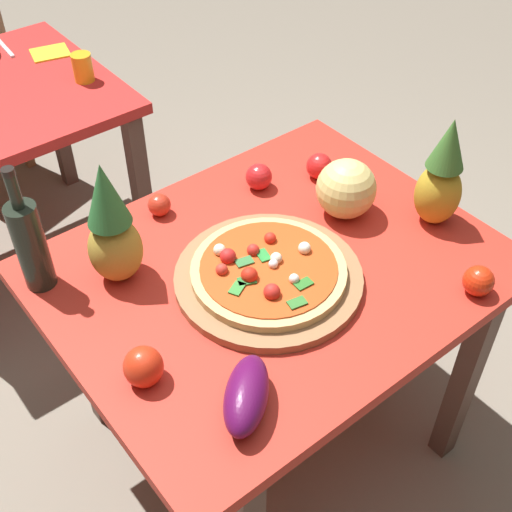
{
  "coord_description": "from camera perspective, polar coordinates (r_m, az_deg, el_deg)",
  "views": [
    {
      "loc": [
        -0.81,
        -0.94,
        1.96
      ],
      "look_at": [
        -0.05,
        0.01,
        0.82
      ],
      "focal_mm": 46.88,
      "sensor_mm": 36.0,
      "label": 1
    }
  ],
  "objects": [
    {
      "name": "pineapple_left",
      "position": [
        1.63,
        -12.21,
        2.23
      ],
      "size": [
        0.13,
        0.13,
        0.34
      ],
      "color": "#B19033",
      "rests_on": "display_table"
    },
    {
      "name": "bell_pepper",
      "position": [
        1.47,
        -9.58,
        -9.3
      ],
      "size": [
        0.09,
        0.09,
        0.1
      ],
      "primitive_type": "ellipsoid",
      "color": "red",
      "rests_on": "display_table"
    },
    {
      "name": "drinking_glass_juice",
      "position": [
        2.57,
        -14.57,
        15.31
      ],
      "size": [
        0.07,
        0.07,
        0.1
      ],
      "primitive_type": "cylinder",
      "color": "gold",
      "rests_on": "background_table"
    },
    {
      "name": "pizza_board",
      "position": [
        1.67,
        1.07,
        -1.86
      ],
      "size": [
        0.47,
        0.47,
        0.02
      ],
      "primitive_type": "cylinder",
      "color": "#93643F",
      "rests_on": "display_table"
    },
    {
      "name": "display_table",
      "position": [
        1.79,
        1.43,
        -3.04
      ],
      "size": [
        1.13,
        0.9,
        0.77
      ],
      "color": "brown",
      "rests_on": "ground_plane"
    },
    {
      "name": "knife_utensil",
      "position": [
        2.91,
        -20.63,
        16.29
      ],
      "size": [
        0.03,
        0.18,
        0.01
      ],
      "primitive_type": "cube",
      "rotation": [
        0.0,
        0.0,
        -0.07
      ],
      "color": "silver",
      "rests_on": "background_table"
    },
    {
      "name": "tomato_beside_pepper",
      "position": [
        1.95,
        0.24,
        6.78
      ],
      "size": [
        0.08,
        0.08,
        0.08
      ],
      "primitive_type": "sphere",
      "color": "red",
      "rests_on": "display_table"
    },
    {
      "name": "tomato_at_corner",
      "position": [
        2.0,
        5.42,
        7.65
      ],
      "size": [
        0.08,
        0.08,
        0.08
      ],
      "primitive_type": "sphere",
      "color": "red",
      "rests_on": "display_table"
    },
    {
      "name": "napkin_folded",
      "position": [
        2.82,
        -17.17,
        16.24
      ],
      "size": [
        0.16,
        0.15,
        0.01
      ],
      "primitive_type": "cube",
      "rotation": [
        0.0,
        0.0,
        -0.24
      ],
      "color": "yellow",
      "rests_on": "background_table"
    },
    {
      "name": "eggplant",
      "position": [
        1.4,
        -0.82,
        -11.78
      ],
      "size": [
        0.21,
        0.2,
        0.09
      ],
      "primitive_type": "ellipsoid",
      "rotation": [
        0.0,
        0.0,
        0.74
      ],
      "color": "#500E42",
      "rests_on": "display_table"
    },
    {
      "name": "ground_plane",
      "position": [
        2.32,
        1.14,
        -14.59
      ],
      "size": [
        10.0,
        10.0,
        0.0
      ],
      "primitive_type": "plane",
      "color": "gray"
    },
    {
      "name": "wine_bottle",
      "position": [
        1.67,
        -18.7,
        1.01
      ],
      "size": [
        0.08,
        0.08,
        0.35
      ],
      "color": "black",
      "rests_on": "display_table"
    },
    {
      "name": "tomato_near_board",
      "position": [
        1.88,
        -8.26,
        4.35
      ],
      "size": [
        0.06,
        0.06,
        0.06
      ],
      "primitive_type": "sphere",
      "color": "red",
      "rests_on": "display_table"
    },
    {
      "name": "pizza",
      "position": [
        1.65,
        0.97,
        -1.19
      ],
      "size": [
        0.39,
        0.39,
        0.06
      ],
      "color": "tan",
      "rests_on": "pizza_board"
    },
    {
      "name": "tomato_by_bottle",
      "position": [
        1.71,
        18.45,
        -2.02
      ],
      "size": [
        0.08,
        0.08,
        0.08
      ],
      "primitive_type": "sphere",
      "color": "red",
      "rests_on": "display_table"
    },
    {
      "name": "pineapple_right",
      "position": [
        1.83,
        15.54,
        6.46
      ],
      "size": [
        0.12,
        0.12,
        0.32
      ],
      "color": "#B69626",
      "rests_on": "display_table"
    },
    {
      "name": "melon",
      "position": [
        1.85,
        7.69,
        5.7
      ],
      "size": [
        0.17,
        0.17,
        0.17
      ],
      "primitive_type": "sphere",
      "color": "#E0C976",
      "rests_on": "display_table"
    }
  ]
}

